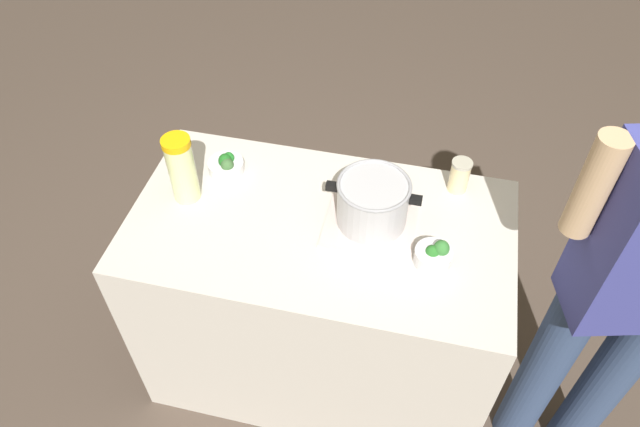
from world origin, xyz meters
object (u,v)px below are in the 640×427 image
object	(u,v)px
lemonade_pitcher	(182,169)
person_cook	(624,299)
broccoli_bowl_center	(434,255)
mason_jar	(460,176)
broccoli_bowl_front	(226,165)
cooking_pot	(373,202)

from	to	relation	value
lemonade_pitcher	person_cook	size ratio (longest dim) A/B	0.15
lemonade_pitcher	broccoli_bowl_center	xyz separation A→B (m)	(0.84, -0.10, -0.09)
broccoli_bowl_center	mason_jar	bearing A→B (deg)	81.92
lemonade_pitcher	mason_jar	distance (m)	0.92
mason_jar	broccoli_bowl_center	distance (m)	0.34
person_cook	lemonade_pitcher	bearing A→B (deg)	173.82
broccoli_bowl_front	person_cook	distance (m)	1.32
lemonade_pitcher	broccoli_bowl_center	world-z (taller)	lemonade_pitcher
lemonade_pitcher	broccoli_bowl_front	world-z (taller)	lemonade_pitcher
broccoli_bowl_front	person_cook	size ratio (longest dim) A/B	0.08
cooking_pot	broccoli_bowl_front	world-z (taller)	cooking_pot
cooking_pot	person_cook	size ratio (longest dim) A/B	0.18
broccoli_bowl_front	person_cook	xyz separation A→B (m)	(1.28, -0.30, 0.02)
mason_jar	broccoli_bowl_center	size ratio (longest dim) A/B	1.06
cooking_pot	mason_jar	bearing A→B (deg)	39.58
broccoli_bowl_front	cooking_pot	bearing A→B (deg)	-12.87
cooking_pot	broccoli_bowl_front	bearing A→B (deg)	167.13
person_cook	broccoli_bowl_front	bearing A→B (deg)	167.01
lemonade_pitcher	mason_jar	size ratio (longest dim) A/B	2.04
person_cook	cooking_pot	bearing A→B (deg)	166.92
lemonade_pitcher	broccoli_bowl_center	size ratio (longest dim) A/B	2.17
mason_jar	person_cook	world-z (taller)	person_cook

